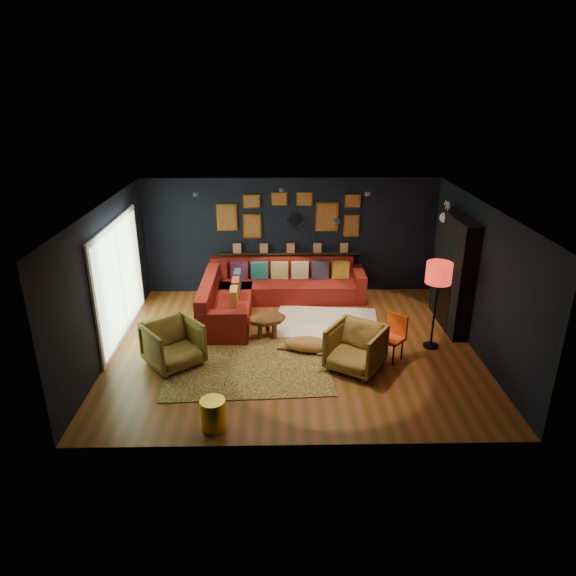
{
  "coord_description": "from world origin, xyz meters",
  "views": [
    {
      "loc": [
        -0.27,
        -8.32,
        4.5
      ],
      "look_at": [
        -0.1,
        0.3,
        1.04
      ],
      "focal_mm": 32.0,
      "sensor_mm": 36.0,
      "label": 1
    }
  ],
  "objects_px": {
    "pouf": "(230,304)",
    "floor_lamp": "(438,277)",
    "sectional": "(263,293)",
    "coffee_table": "(267,321)",
    "orange_chair": "(394,333)",
    "armchair_left": "(173,342)",
    "gold_stool": "(213,414)",
    "dog": "(308,342)",
    "armchair_right": "(356,346)"
  },
  "relations": [
    {
      "from": "orange_chair",
      "to": "dog",
      "type": "bearing_deg",
      "value": -146.73
    },
    {
      "from": "dog",
      "to": "coffee_table",
      "type": "bearing_deg",
      "value": 150.56
    },
    {
      "from": "dog",
      "to": "orange_chair",
      "type": "bearing_deg",
      "value": 1.52
    },
    {
      "from": "coffee_table",
      "to": "gold_stool",
      "type": "xyz_separation_m",
      "value": [
        -0.7,
        -2.78,
        -0.1
      ]
    },
    {
      "from": "armchair_left",
      "to": "gold_stool",
      "type": "distance_m",
      "value": 1.97
    },
    {
      "from": "coffee_table",
      "to": "dog",
      "type": "distance_m",
      "value": 0.98
    },
    {
      "from": "pouf",
      "to": "armchair_left",
      "type": "distance_m",
      "value": 2.25
    },
    {
      "from": "armchair_right",
      "to": "dog",
      "type": "height_order",
      "value": "armchair_right"
    },
    {
      "from": "orange_chair",
      "to": "dog",
      "type": "xyz_separation_m",
      "value": [
        -1.46,
        0.25,
        -0.28
      ]
    },
    {
      "from": "pouf",
      "to": "dog",
      "type": "height_order",
      "value": "dog"
    },
    {
      "from": "sectional",
      "to": "pouf",
      "type": "xyz_separation_m",
      "value": [
        -0.69,
        -0.31,
        -0.13
      ]
    },
    {
      "from": "pouf",
      "to": "gold_stool",
      "type": "bearing_deg",
      "value": -88.45
    },
    {
      "from": "pouf",
      "to": "floor_lamp",
      "type": "height_order",
      "value": "floor_lamp"
    },
    {
      "from": "orange_chair",
      "to": "floor_lamp",
      "type": "height_order",
      "value": "floor_lamp"
    },
    {
      "from": "armchair_right",
      "to": "pouf",
      "type": "bearing_deg",
      "value": 168.14
    },
    {
      "from": "coffee_table",
      "to": "armchair_right",
      "type": "distance_m",
      "value": 1.94
    },
    {
      "from": "gold_stool",
      "to": "armchair_right",
      "type": "bearing_deg",
      "value": 35.37
    },
    {
      "from": "coffee_table",
      "to": "gold_stool",
      "type": "height_order",
      "value": "gold_stool"
    },
    {
      "from": "pouf",
      "to": "dog",
      "type": "distance_m",
      "value": 2.3
    },
    {
      "from": "sectional",
      "to": "gold_stool",
      "type": "bearing_deg",
      "value": -97.96
    },
    {
      "from": "coffee_table",
      "to": "armchair_right",
      "type": "height_order",
      "value": "armchair_right"
    },
    {
      "from": "sectional",
      "to": "orange_chair",
      "type": "distance_m",
      "value": 3.24
    },
    {
      "from": "armchair_right",
      "to": "coffee_table",
      "type": "bearing_deg",
      "value": 173.65
    },
    {
      "from": "coffee_table",
      "to": "orange_chair",
      "type": "bearing_deg",
      "value": -21.94
    },
    {
      "from": "pouf",
      "to": "floor_lamp",
      "type": "xyz_separation_m",
      "value": [
        3.8,
        -1.55,
        1.17
      ]
    },
    {
      "from": "coffee_table",
      "to": "dog",
      "type": "xyz_separation_m",
      "value": [
        0.74,
        -0.63,
        -0.12
      ]
    },
    {
      "from": "coffee_table",
      "to": "floor_lamp",
      "type": "distance_m",
      "value": 3.21
    },
    {
      "from": "pouf",
      "to": "armchair_left",
      "type": "bearing_deg",
      "value": -110.04
    },
    {
      "from": "floor_lamp",
      "to": "gold_stool",
      "type": "bearing_deg",
      "value": -148.1
    },
    {
      "from": "coffee_table",
      "to": "floor_lamp",
      "type": "relative_size",
      "value": 0.54
    },
    {
      "from": "floor_lamp",
      "to": "dog",
      "type": "bearing_deg",
      "value": -176.2
    },
    {
      "from": "floor_lamp",
      "to": "sectional",
      "type": "bearing_deg",
      "value": 149.17
    },
    {
      "from": "armchair_left",
      "to": "armchair_right",
      "type": "relative_size",
      "value": 1.01
    },
    {
      "from": "sectional",
      "to": "orange_chair",
      "type": "height_order",
      "value": "sectional"
    },
    {
      "from": "gold_stool",
      "to": "dog",
      "type": "relative_size",
      "value": 0.38
    },
    {
      "from": "pouf",
      "to": "armchair_left",
      "type": "height_order",
      "value": "armchair_left"
    },
    {
      "from": "sectional",
      "to": "floor_lamp",
      "type": "bearing_deg",
      "value": -30.83
    },
    {
      "from": "armchair_left",
      "to": "orange_chair",
      "type": "height_order",
      "value": "armchair_left"
    },
    {
      "from": "orange_chair",
      "to": "gold_stool",
      "type": "bearing_deg",
      "value": -103.75
    },
    {
      "from": "sectional",
      "to": "gold_stool",
      "type": "relative_size",
      "value": 7.66
    },
    {
      "from": "sectional",
      "to": "coffee_table",
      "type": "height_order",
      "value": "sectional"
    },
    {
      "from": "pouf",
      "to": "armchair_left",
      "type": "relative_size",
      "value": 0.59
    },
    {
      "from": "armchair_left",
      "to": "armchair_right",
      "type": "height_order",
      "value": "armchair_left"
    },
    {
      "from": "armchair_left",
      "to": "pouf",
      "type": "bearing_deg",
      "value": 31.28
    },
    {
      "from": "armchair_left",
      "to": "armchair_right",
      "type": "xyz_separation_m",
      "value": [
        3.07,
        -0.19,
        -0.0
      ]
    },
    {
      "from": "armchair_left",
      "to": "dog",
      "type": "height_order",
      "value": "armchair_left"
    },
    {
      "from": "sectional",
      "to": "orange_chair",
      "type": "bearing_deg",
      "value": -44.27
    },
    {
      "from": "sectional",
      "to": "dog",
      "type": "xyz_separation_m",
      "value": [
        0.86,
        -2.01,
        -0.12
      ]
    },
    {
      "from": "sectional",
      "to": "floor_lamp",
      "type": "xyz_separation_m",
      "value": [
        3.11,
        -1.86,
        1.05
      ]
    },
    {
      "from": "orange_chair",
      "to": "sectional",
      "type": "bearing_deg",
      "value": 178.75
    }
  ]
}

